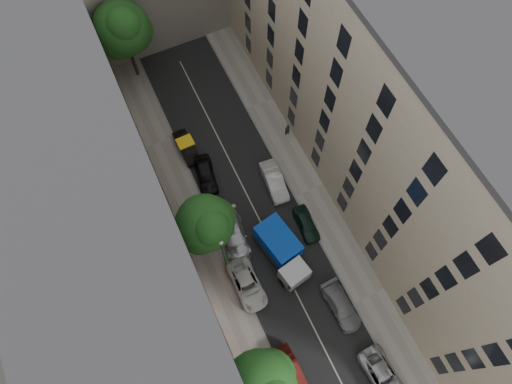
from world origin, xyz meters
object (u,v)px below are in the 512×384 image
car_left_2 (247,285)px  car_right_1 (341,306)px  car_left_3 (234,234)px  tree_mid (207,225)px  car_left_4 (206,175)px  car_right_0 (383,377)px  pedestrian (287,130)px  car_right_3 (274,181)px  car_left_1 (291,369)px  tree_far (123,30)px  tarp_truck (283,251)px  car_right_2 (306,224)px  car_left_5 (187,147)px  lamp_post (223,251)px

car_left_2 → car_right_1: car_left_2 is taller
car_left_3 → tree_mid: tree_mid is taller
car_left_4 → car_right_0: bearing=-66.0°
car_left_4 → pedestrian: (9.20, 1.10, 0.21)m
car_left_3 → car_right_3: car_left_3 is taller
car_right_1 → car_left_1: bearing=-159.0°
tree_far → pedestrian: 18.22m
tree_mid → car_right_0: bearing=-63.4°
car_right_0 → car_right_3: (-0.29, 19.03, 0.06)m
tarp_truck → car_right_1: size_ratio=1.41×
tarp_truck → car_right_3: (2.49, 6.67, -0.80)m
car_right_3 → tree_mid: tree_mid is taller
tarp_truck → car_right_2: tarp_truck is taller
car_left_2 → tree_mid: tree_mid is taller
car_right_0 → pedestrian: pedestrian is taller
car_right_2 → pedestrian: size_ratio=2.35×
car_left_4 → car_left_2: bearing=-84.9°
car_left_4 → car_left_5: car_left_4 is taller
car_right_3 → car_left_2: bearing=-124.1°
car_left_4 → car_left_3: bearing=-80.8°
tarp_truck → pedestrian: size_ratio=4.03×
tree_far → lamp_post: bearing=-89.7°
tree_mid → car_right_2: bearing=-13.0°
car_left_1 → car_left_4: bearing=86.0°
lamp_post → pedestrian: bearing=41.9°
car_left_1 → car_left_3: 12.19m
car_left_1 → lamp_post: lamp_post is taller
car_left_4 → car_right_3: size_ratio=0.96×
car_right_3 → tree_far: bearing=117.7°
tarp_truck → car_left_3: bearing=121.2°
car_right_3 → tree_far: 20.19m
car_left_4 → lamp_post: size_ratio=0.67×
tarp_truck → car_left_2: tarp_truck is taller
car_right_0 → car_right_1: car_right_0 is taller
car_left_3 → car_left_5: size_ratio=1.30×
car_left_3 → tree_mid: 5.01m
car_right_0 → car_left_1: bearing=148.0°
car_right_2 → lamp_post: bearing=-174.0°
pedestrian → tree_far: bearing=-58.0°
car_left_2 → car_right_0: (6.69, -11.20, 0.00)m
car_left_1 → tree_mid: tree_mid is taller
car_right_2 → car_left_4: bearing=131.3°
car_left_3 → car_right_0: car_left_3 is taller
car_left_2 → pedestrian: (10.00, 12.30, 0.27)m
tree_mid → car_right_1: bearing=-51.7°
car_left_5 → tree_mid: tree_mid is taller
car_left_3 → car_right_3: (5.60, 3.25, -0.02)m
car_left_2 → pedestrian: bearing=50.8°
pedestrian → car_left_2: bearing=43.5°
car_left_3 → car_right_0: 16.84m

